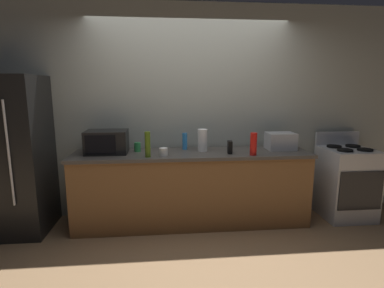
# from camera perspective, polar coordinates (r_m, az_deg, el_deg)

# --- Properties ---
(ground_plane) EXTENTS (8.00, 8.00, 0.00)m
(ground_plane) POSITION_cam_1_polar(r_m,az_deg,el_deg) (3.56, 0.66, -17.26)
(ground_plane) COLOR #93704C
(back_wall) EXTENTS (6.40, 0.10, 2.70)m
(back_wall) POSITION_cam_1_polar(r_m,az_deg,el_deg) (3.97, -0.58, 6.07)
(back_wall) COLOR #9EA399
(back_wall) RESTS_ON ground_plane
(counter_run) EXTENTS (2.84, 0.64, 0.90)m
(counter_run) POSITION_cam_1_polar(r_m,az_deg,el_deg) (3.75, -0.00, -8.27)
(counter_run) COLOR brown
(counter_run) RESTS_ON ground_plane
(refrigerator) EXTENTS (0.72, 0.73, 1.80)m
(refrigerator) POSITION_cam_1_polar(r_m,az_deg,el_deg) (3.99, -30.75, -1.94)
(refrigerator) COLOR black
(refrigerator) RESTS_ON ground_plane
(stove_range) EXTENTS (0.60, 0.61, 1.08)m
(stove_range) POSITION_cam_1_polar(r_m,az_deg,el_deg) (4.40, 27.06, -6.44)
(stove_range) COLOR #B7BABF
(stove_range) RESTS_ON ground_plane
(microwave) EXTENTS (0.48, 0.35, 0.27)m
(microwave) POSITION_cam_1_polar(r_m,az_deg,el_deg) (3.69, -15.81, 0.39)
(microwave) COLOR black
(microwave) RESTS_ON counter_run
(toaster_oven) EXTENTS (0.34, 0.26, 0.21)m
(toaster_oven) POSITION_cam_1_polar(r_m,az_deg,el_deg) (3.93, 16.37, 0.52)
(toaster_oven) COLOR #B7BABF
(toaster_oven) RESTS_ON counter_run
(paper_towel_roll) EXTENTS (0.12, 0.12, 0.27)m
(paper_towel_roll) POSITION_cam_1_polar(r_m,az_deg,el_deg) (3.66, 1.99, 0.72)
(paper_towel_roll) COLOR white
(paper_towel_roll) RESTS_ON counter_run
(cordless_phone) EXTENTS (0.06, 0.11, 0.15)m
(cordless_phone) POSITION_cam_1_polar(r_m,az_deg,el_deg) (3.57, 7.16, -0.60)
(cordless_phone) COLOR black
(cordless_phone) RESTS_ON counter_run
(bottle_olive_oil) EXTENTS (0.06, 0.06, 0.29)m
(bottle_olive_oil) POSITION_cam_1_polar(r_m,az_deg,el_deg) (3.38, -8.38, -0.08)
(bottle_olive_oil) COLOR #4C6B19
(bottle_olive_oil) RESTS_ON counter_run
(bottle_spray_cleaner) EXTENTS (0.06, 0.06, 0.21)m
(bottle_spray_cleaner) POSITION_cam_1_polar(r_m,az_deg,el_deg) (3.77, -1.38, 0.52)
(bottle_spray_cleaner) COLOR #338CE5
(bottle_spray_cleaner) RESTS_ON counter_run
(bottle_hot_sauce) EXTENTS (0.08, 0.08, 0.26)m
(bottle_hot_sauce) POSITION_cam_1_polar(r_m,az_deg,el_deg) (3.52, 11.54, 0.00)
(bottle_hot_sauce) COLOR red
(bottle_hot_sauce) RESTS_ON counter_run
(mug_green) EXTENTS (0.08, 0.08, 0.11)m
(mug_green) POSITION_cam_1_polar(r_m,az_deg,el_deg) (3.71, -10.27, -0.59)
(mug_green) COLOR #2D8C47
(mug_green) RESTS_ON counter_run
(mug_white) EXTENTS (0.09, 0.09, 0.09)m
(mug_white) POSITION_cam_1_polar(r_m,az_deg,el_deg) (3.44, -5.41, -1.50)
(mug_white) COLOR white
(mug_white) RESTS_ON counter_run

